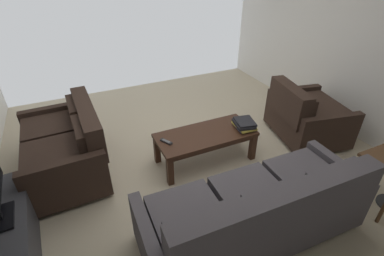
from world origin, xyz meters
name	(u,v)px	position (x,y,z in m)	size (l,w,h in m)	color
ground_plane	(199,164)	(0.00, 0.00, 0.00)	(4.83, 5.55, 0.01)	beige
wall_left	(362,38)	(-2.42, 0.00, 1.33)	(0.12, 5.55, 2.66)	white
sofa_main	(258,212)	(0.02, 1.22, 0.36)	(2.08, 0.86, 0.84)	black
loveseat_near	(66,146)	(1.48, -0.54, 0.36)	(0.89, 1.40, 0.83)	black
coffee_table	(206,138)	(-0.10, -0.03, 0.35)	(1.22, 0.55, 0.41)	#3D2316
tv_stand	(10,236)	(2.04, 0.44, 0.22)	(0.45, 1.26, 0.44)	#38383D
armchair_side	(305,116)	(-1.63, 0.07, 0.35)	(1.03, 1.15, 0.83)	black
book_stack	(244,124)	(-0.60, 0.05, 0.47)	(0.29, 0.32, 0.10)	#385693
tv_remote	(166,142)	(0.41, -0.06, 0.42)	(0.11, 0.16, 0.02)	black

